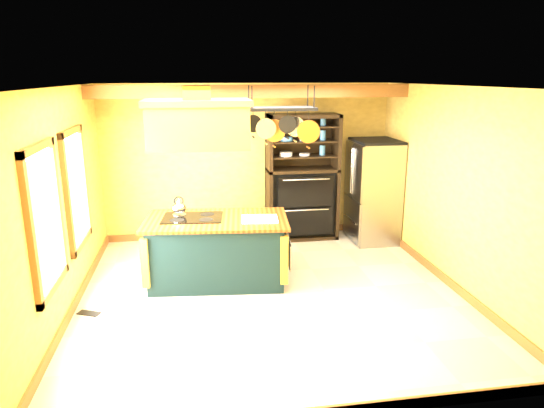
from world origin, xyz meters
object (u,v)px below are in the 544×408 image
object	(u,v)px
hutch	(302,190)
pot_rack	(282,118)
kitchen_island	(217,249)
refrigerator	(373,193)
range_hood	(198,122)

from	to	relation	value
hutch	pot_rack	bearing A→B (deg)	-111.47
hutch	kitchen_island	bearing A→B (deg)	-132.79
refrigerator	pot_rack	bearing A→B (deg)	-143.97
kitchen_island	range_hood	distance (m)	1.78
kitchen_island	pot_rack	world-z (taller)	pot_rack
range_hood	refrigerator	size ratio (longest dim) A/B	0.79
kitchen_island	refrigerator	size ratio (longest dim) A/B	1.19
pot_rack	refrigerator	distance (m)	2.71
refrigerator	kitchen_island	bearing A→B (deg)	-154.00
range_hood	pot_rack	bearing A→B (deg)	-0.00
pot_rack	hutch	distance (m)	2.33
range_hood	refrigerator	bearing A→B (deg)	24.49
hutch	range_hood	bearing A→B (deg)	-136.14
range_hood	hutch	world-z (taller)	range_hood
pot_rack	hutch	size ratio (longest dim) A/B	0.45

